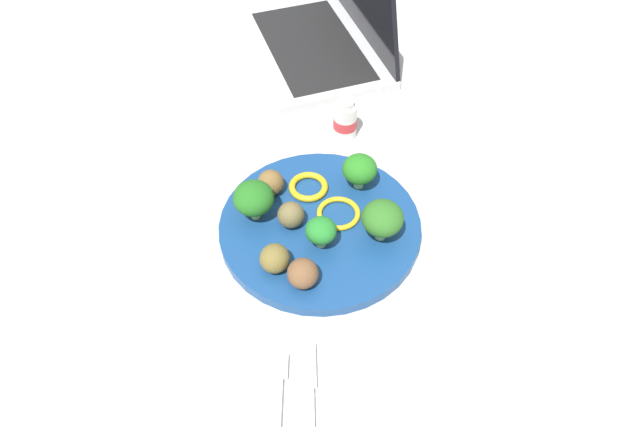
{
  "coord_description": "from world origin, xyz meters",
  "views": [
    {
      "loc": [
        -0.52,
        0.02,
        0.64
      ],
      "look_at": [
        0.0,
        0.0,
        0.04
      ],
      "focal_mm": 32.87,
      "sensor_mm": 36.0,
      "label": 1
    }
  ],
  "objects_px": {
    "pepper_ring_front_left": "(308,187)",
    "laptop": "(324,31)",
    "broccoli_floret_front_left": "(360,169)",
    "meatball_center": "(291,213)",
    "broccoli_floret_mid_left": "(382,218)",
    "fork": "(277,398)",
    "broccoli_floret_back_right": "(254,198)",
    "yogurt_bottle": "(345,120)",
    "broccoli_floret_near_rim": "(318,231)",
    "knife": "(309,397)",
    "pepper_ring_near_rim": "(339,213)",
    "meatball_far_rim": "(271,183)",
    "meatball_front_right": "(303,273)",
    "meatball_front_left": "(275,258)",
    "napkin": "(293,406)",
    "plate": "(320,227)"
  },
  "relations": [
    {
      "from": "meatball_center",
      "to": "broccoli_floret_front_left",
      "type": "bearing_deg",
      "value": -56.5
    },
    {
      "from": "broccoli_floret_back_right",
      "to": "pepper_ring_near_rim",
      "type": "relative_size",
      "value": 0.99
    },
    {
      "from": "broccoli_floret_mid_left",
      "to": "meatball_front_left",
      "type": "height_order",
      "value": "broccoli_floret_mid_left"
    },
    {
      "from": "broccoli_floret_near_rim",
      "to": "pepper_ring_front_left",
      "type": "distance_m",
      "value": 0.11
    },
    {
      "from": "broccoli_floret_front_left",
      "to": "meatball_center",
      "type": "relative_size",
      "value": 1.48
    },
    {
      "from": "broccoli_floret_near_rim",
      "to": "broccoli_floret_back_right",
      "type": "bearing_deg",
      "value": 58.12
    },
    {
      "from": "broccoli_floret_mid_left",
      "to": "fork",
      "type": "bearing_deg",
      "value": 147.89
    },
    {
      "from": "broccoli_floret_back_right",
      "to": "knife",
      "type": "relative_size",
      "value": 0.42
    },
    {
      "from": "meatball_front_left",
      "to": "laptop",
      "type": "distance_m",
      "value": 0.52
    },
    {
      "from": "pepper_ring_front_left",
      "to": "laptop",
      "type": "distance_m",
      "value": 0.38
    },
    {
      "from": "meatball_far_rim",
      "to": "pepper_ring_near_rim",
      "type": "bearing_deg",
      "value": -116.95
    },
    {
      "from": "pepper_ring_near_rim",
      "to": "fork",
      "type": "distance_m",
      "value": 0.27
    },
    {
      "from": "meatball_far_rim",
      "to": "pepper_ring_near_rim",
      "type": "distance_m",
      "value": 0.11
    },
    {
      "from": "broccoli_floret_back_right",
      "to": "napkin",
      "type": "height_order",
      "value": "broccoli_floret_back_right"
    },
    {
      "from": "broccoli_floret_front_left",
      "to": "knife",
      "type": "relative_size",
      "value": 0.38
    },
    {
      "from": "yogurt_bottle",
      "to": "laptop",
      "type": "bearing_deg",
      "value": 5.56
    },
    {
      "from": "broccoli_floret_near_rim",
      "to": "meatball_front_left",
      "type": "height_order",
      "value": "broccoli_floret_near_rim"
    },
    {
      "from": "broccoli_floret_mid_left",
      "to": "meatball_center",
      "type": "xyz_separation_m",
      "value": [
        0.03,
        0.12,
        -0.02
      ]
    },
    {
      "from": "plate",
      "to": "meatball_far_rim",
      "type": "height_order",
      "value": "meatball_far_rim"
    },
    {
      "from": "meatball_front_right",
      "to": "knife",
      "type": "height_order",
      "value": "meatball_front_right"
    },
    {
      "from": "broccoli_floret_mid_left",
      "to": "broccoli_floret_front_left",
      "type": "bearing_deg",
      "value": 12.96
    },
    {
      "from": "broccoli_floret_back_right",
      "to": "meatball_front_left",
      "type": "height_order",
      "value": "broccoli_floret_back_right"
    },
    {
      "from": "meatball_center",
      "to": "knife",
      "type": "xyz_separation_m",
      "value": [
        -0.25,
        -0.02,
        -0.03
      ]
    },
    {
      "from": "broccoli_floret_back_right",
      "to": "yogurt_bottle",
      "type": "bearing_deg",
      "value": -36.42
    },
    {
      "from": "broccoli_floret_front_left",
      "to": "meatball_front_left",
      "type": "distance_m",
      "value": 0.19
    },
    {
      "from": "pepper_ring_front_left",
      "to": "meatball_far_rim",
      "type": "bearing_deg",
      "value": 93.56
    },
    {
      "from": "broccoli_floret_near_rim",
      "to": "fork",
      "type": "bearing_deg",
      "value": 165.92
    },
    {
      "from": "fork",
      "to": "pepper_ring_near_rim",
      "type": "bearing_deg",
      "value": -17.75
    },
    {
      "from": "broccoli_floret_mid_left",
      "to": "napkin",
      "type": "relative_size",
      "value": 0.36
    },
    {
      "from": "broccoli_floret_front_left",
      "to": "napkin",
      "type": "relative_size",
      "value": 0.32
    },
    {
      "from": "napkin",
      "to": "knife",
      "type": "bearing_deg",
      "value": -68.27
    },
    {
      "from": "broccoli_floret_front_left",
      "to": "yogurt_bottle",
      "type": "distance_m",
      "value": 0.13
    },
    {
      "from": "meatball_far_rim",
      "to": "laptop",
      "type": "distance_m",
      "value": 0.39
    },
    {
      "from": "pepper_ring_front_left",
      "to": "meatball_front_right",
      "type": "bearing_deg",
      "value": 176.39
    },
    {
      "from": "yogurt_bottle",
      "to": "knife",
      "type": "bearing_deg",
      "value": 171.36
    },
    {
      "from": "broccoli_floret_front_left",
      "to": "broccoli_floret_back_right",
      "type": "bearing_deg",
      "value": 110.08
    },
    {
      "from": "fork",
      "to": "meatball_center",
      "type": "bearing_deg",
      "value": -3.91
    },
    {
      "from": "napkin",
      "to": "yogurt_bottle",
      "type": "xyz_separation_m",
      "value": [
        0.45,
        -0.09,
        0.03
      ]
    },
    {
      "from": "meatball_center",
      "to": "meatball_far_rim",
      "type": "xyz_separation_m",
      "value": [
        0.06,
        0.03,
        0.0
      ]
    },
    {
      "from": "broccoli_floret_mid_left",
      "to": "meatball_front_right",
      "type": "bearing_deg",
      "value": 124.0
    },
    {
      "from": "pepper_ring_near_rim",
      "to": "pepper_ring_front_left",
      "type": "bearing_deg",
      "value": 38.49
    },
    {
      "from": "pepper_ring_front_left",
      "to": "meatball_front_left",
      "type": "bearing_deg",
      "value": 161.74
    },
    {
      "from": "fork",
      "to": "laptop",
      "type": "distance_m",
      "value": 0.69
    },
    {
      "from": "broccoli_floret_front_left",
      "to": "meatball_front_left",
      "type": "xyz_separation_m",
      "value": [
        -0.14,
        0.12,
        -0.01
      ]
    },
    {
      "from": "meatball_center",
      "to": "pepper_ring_front_left",
      "type": "xyz_separation_m",
      "value": [
        0.06,
        -0.03,
        -0.01
      ]
    },
    {
      "from": "meatball_far_rim",
      "to": "pepper_ring_front_left",
      "type": "height_order",
      "value": "meatball_far_rim"
    },
    {
      "from": "broccoli_floret_front_left",
      "to": "meatball_front_left",
      "type": "bearing_deg",
      "value": 140.08
    },
    {
      "from": "meatball_center",
      "to": "laptop",
      "type": "height_order",
      "value": "laptop"
    },
    {
      "from": "broccoli_floret_front_left",
      "to": "broccoli_floret_mid_left",
      "type": "bearing_deg",
      "value": -167.04
    },
    {
      "from": "meatball_front_right",
      "to": "knife",
      "type": "relative_size",
      "value": 0.28
    }
  ]
}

